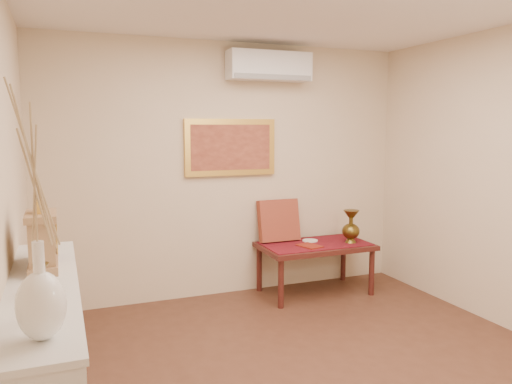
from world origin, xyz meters
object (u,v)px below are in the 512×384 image
brass_urn_tall (351,223)px  mantel_clock (43,241)px  display_ledge (46,370)px  white_vase (36,215)px  low_table (315,250)px  wooden_chest (43,241)px

brass_urn_tall → mantel_clock: bearing=-153.9°
brass_urn_tall → mantel_clock: size_ratio=1.07×
display_ledge → mantel_clock: (0.01, 0.28, 0.66)m
white_vase → mantel_clock: size_ratio=2.43×
mantel_clock → low_table: (2.67, 1.60, -0.67)m
brass_urn_tall → wooden_chest: bearing=-157.7°
white_vase → low_table: size_ratio=0.83×
brass_urn_tall → low_table: (-0.38, 0.11, -0.29)m
brass_urn_tall → display_ledge: size_ratio=0.22×
white_vase → display_ledge: (-0.03, 0.77, -0.99)m
wooden_chest → low_table: (2.67, 1.36, -0.62)m
display_ledge → mantel_clock: mantel_clock is taller
mantel_clock → wooden_chest: mantel_clock is taller
white_vase → wooden_chest: white_vase is taller
display_ledge → low_table: (2.67, 1.88, -0.01)m
brass_urn_tall → mantel_clock: 3.41m
wooden_chest → low_table: size_ratio=0.20×
display_ledge → wooden_chest: bearing=89.8°
low_table → display_ledge: bearing=-144.9°
white_vase → brass_urn_tall: white_vase is taller
mantel_clock → low_table: 3.18m
brass_urn_tall → white_vase: bearing=-140.0°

